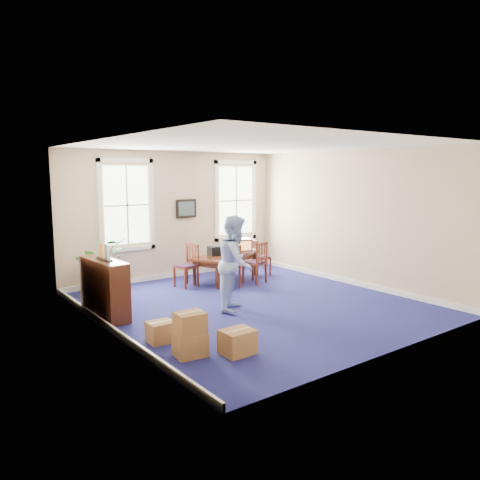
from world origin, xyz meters
TOP-DOWN VIEW (x-y plane):
  - floor at (0.00, 0.00)m, footprint 6.50×6.50m
  - ceiling at (0.00, 0.00)m, footprint 6.50×6.50m
  - wall_back at (0.00, 3.25)m, footprint 6.50×0.00m
  - wall_front at (0.00, -3.25)m, footprint 6.50×0.00m
  - wall_left at (-3.00, 0.00)m, footprint 0.00×6.50m
  - wall_right at (3.00, 0.00)m, footprint 0.00×6.50m
  - baseboard_back at (0.00, 3.22)m, footprint 6.00×0.04m
  - baseboard_left at (-2.97, 0.00)m, footprint 0.04×6.50m
  - baseboard_right at (2.97, 0.00)m, footprint 0.04×6.50m
  - window_left at (-1.30, 3.23)m, footprint 1.40×0.12m
  - window_right at (1.90, 3.23)m, footprint 1.40×0.12m
  - wall_picture at (0.30, 3.20)m, footprint 0.58×0.06m
  - conference_table at (0.79, 2.12)m, footprint 2.12×1.56m
  - crt_tv at (1.36, 2.17)m, footprint 0.48×0.50m
  - game_console at (1.62, 2.12)m, footprint 0.20×0.22m
  - equipment_bag at (0.57, 2.17)m, footprint 0.47×0.34m
  - chair_near_left at (0.39, 1.46)m, footprint 0.50×0.50m
  - chair_near_right at (1.18, 1.46)m, footprint 0.56×0.56m
  - chair_end_left at (-0.35, 2.12)m, footprint 0.52×0.52m
  - chair_end_right at (1.93, 2.12)m, footprint 0.52×0.52m
  - man at (-0.48, -0.05)m, footprint 1.14×1.13m
  - credenza at (-2.74, 0.97)m, footprint 0.47×1.39m
  - brochure_rack at (-2.72, 0.97)m, footprint 0.31×0.72m
  - potted_plant at (-2.21, 2.66)m, footprint 1.40×1.33m
  - cardboard_boxes at (-2.25, -1.50)m, footprint 1.25×1.25m

SIDE VIEW (x-z plane):
  - floor at x=0.00m, z-range 0.00..0.00m
  - baseboard_back at x=0.00m, z-range 0.00..0.12m
  - baseboard_left at x=-2.97m, z-range 0.00..0.12m
  - baseboard_right at x=2.97m, z-range 0.00..0.12m
  - conference_table at x=0.79m, z-range 0.00..0.66m
  - cardboard_boxes at x=-2.25m, z-range 0.00..0.69m
  - chair_end_right at x=1.93m, z-range 0.00..0.92m
  - chair_end_left at x=-0.35m, z-range 0.00..1.00m
  - chair_near_right at x=1.18m, z-range 0.00..1.02m
  - chair_near_left at x=0.39m, z-range 0.00..1.02m
  - credenza at x=-2.74m, z-range 0.00..1.08m
  - potted_plant at x=-2.21m, z-range 0.00..1.23m
  - game_console at x=1.62m, z-range 0.66..0.70m
  - equipment_bag at x=0.57m, z-range 0.66..0.88m
  - crt_tv at x=1.36m, z-range 0.66..1.00m
  - man at x=-0.48m, z-range 0.00..1.85m
  - brochure_rack at x=-2.72m, z-range 1.08..1.39m
  - wall_back at x=0.00m, z-range -1.65..4.85m
  - wall_front at x=0.00m, z-range -1.65..4.85m
  - wall_left at x=-3.00m, z-range -1.65..4.85m
  - wall_right at x=3.00m, z-range -1.65..4.85m
  - wall_picture at x=0.30m, z-range 1.51..1.99m
  - window_left at x=-1.30m, z-range 0.80..3.00m
  - window_right at x=1.90m, z-range 0.80..3.00m
  - ceiling at x=0.00m, z-range 3.20..3.20m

